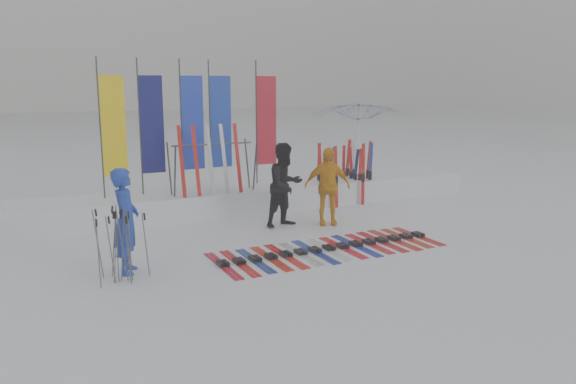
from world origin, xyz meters
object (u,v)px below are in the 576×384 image
person_yellow (327,186)px  tent_canopy (360,145)px  ski_row (329,248)px  ski_rack (213,161)px  person_black (285,185)px  person_blue (126,221)px

person_yellow → tent_canopy: bearing=68.3°
tent_canopy → ski_row: bearing=-128.9°
ski_row → ski_rack: ski_rack is taller
person_black → ski_row: size_ratio=0.42×
ski_row → ski_rack: (-1.08, 3.70, 1.35)m
person_blue → ski_row: (3.77, -0.41, -0.88)m
person_yellow → ski_rack: ski_rack is taller
person_blue → person_yellow: (4.78, 1.38, -0.02)m
person_yellow → person_blue: bearing=-142.3°
tent_canopy → ski_row: tent_canopy is taller
person_black → ski_rack: bearing=112.6°
person_yellow → ski_rack: (-2.09, 1.90, 0.49)m
person_black → tent_canopy: bearing=23.7°
person_yellow → ski_row: (-1.01, -1.80, -0.86)m
ski_row → ski_rack: 4.08m
tent_canopy → person_blue: bearing=-149.3°
person_blue → person_black: 4.20m
person_blue → person_black: size_ratio=0.96×
person_blue → ski_row: size_ratio=0.40×
person_yellow → tent_canopy: 4.53m
person_blue → person_yellow: person_blue is taller
person_black → tent_canopy: 5.03m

